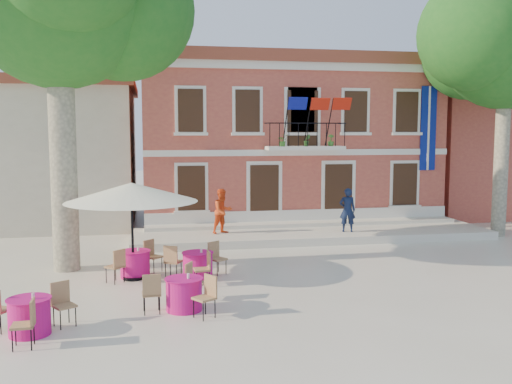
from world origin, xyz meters
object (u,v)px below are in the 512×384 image
object	(u,v)px
pedestrian_orange	(223,211)
cafe_table_2	(29,314)
cafe_table_3	(198,264)
cafe_table_0	(135,263)
cafe_table_1	(184,292)
patio_umbrella	(131,193)
pedestrian_navy	(347,210)
plane_tree_east	(506,43)

from	to	relation	value
pedestrian_orange	cafe_table_2	xyz separation A→B (m)	(-5.19, -9.28, -0.72)
cafe_table_3	pedestrian_orange	bearing A→B (deg)	75.50
cafe_table_0	cafe_table_1	xyz separation A→B (m)	(1.20, -3.35, 0.01)
patio_umbrella	pedestrian_orange	distance (m)	6.19
cafe_table_0	cafe_table_3	distance (m)	1.84
cafe_table_2	cafe_table_0	bearing A→B (deg)	65.20
patio_umbrella	cafe_table_2	xyz separation A→B (m)	(-1.98, -4.16, -2.04)
cafe_table_3	cafe_table_2	bearing A→B (deg)	-134.56
cafe_table_0	patio_umbrella	bearing A→B (deg)	-101.85
pedestrian_navy	cafe_table_0	size ratio (longest dim) A/B	1.03
pedestrian_navy	cafe_table_0	bearing A→B (deg)	44.75
cafe_table_0	cafe_table_2	distance (m)	4.83
plane_tree_east	cafe_table_3	distance (m)	15.03
plane_tree_east	pedestrian_orange	xyz separation A→B (m)	(-11.02, 0.91, -6.42)
pedestrian_navy	cafe_table_1	bearing A→B (deg)	64.79
cafe_table_3	cafe_table_1	bearing A→B (deg)	-101.15
cafe_table_1	patio_umbrella	bearing A→B (deg)	111.76
pedestrian_navy	cafe_table_2	size ratio (longest dim) A/B	0.91
pedestrian_navy	cafe_table_1	distance (m)	10.28
pedestrian_orange	cafe_table_2	bearing A→B (deg)	-146.93
plane_tree_east	cafe_table_3	xyz separation A→B (m)	(-12.43, -4.54, -7.14)
plane_tree_east	pedestrian_navy	bearing A→B (deg)	176.56
plane_tree_east	cafe_table_2	bearing A→B (deg)	-152.67
plane_tree_east	pedestrian_orange	size ratio (longest dim) A/B	6.00
patio_umbrella	pedestrian_navy	distance (m)	9.32
pedestrian_orange	cafe_table_1	size ratio (longest dim) A/B	0.91
pedestrian_orange	cafe_table_2	world-z (taller)	pedestrian_orange
plane_tree_east	patio_umbrella	xyz separation A→B (m)	(-14.23, -4.21, -5.10)
patio_umbrella	cafe_table_1	distance (m)	3.94
plane_tree_east	cafe_table_0	world-z (taller)	plane_tree_east
patio_umbrella	cafe_table_3	distance (m)	2.74
cafe_table_1	cafe_table_2	size ratio (longest dim) A/B	1.00
pedestrian_navy	cafe_table_3	bearing A→B (deg)	54.36
patio_umbrella	pedestrian_orange	size ratio (longest dim) A/B	2.17
cafe_table_1	cafe_table_3	xyz separation A→B (m)	(0.55, 2.81, 0.00)
patio_umbrella	pedestrian_orange	world-z (taller)	patio_umbrella
cafe_table_0	cafe_table_1	bearing A→B (deg)	-70.24
pedestrian_orange	plane_tree_east	bearing A→B (deg)	-32.43
plane_tree_east	patio_umbrella	distance (m)	15.69
pedestrian_navy	pedestrian_orange	xyz separation A→B (m)	(-4.79, 0.53, 0.00)
plane_tree_east	patio_umbrella	bearing A→B (deg)	-163.50
plane_tree_east	cafe_table_2	xyz separation A→B (m)	(-16.21, -8.37, -7.14)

